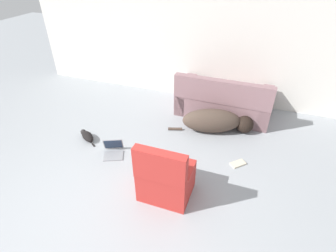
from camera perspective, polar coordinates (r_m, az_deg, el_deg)
name	(u,v)px	position (r m, az deg, el deg)	size (l,w,h in m)	color
ground_plane	(88,232)	(3.37, -17.02, -21.13)	(20.00, 20.00, 0.00)	#999EA3
wall_back	(183,38)	(5.50, 3.32, 18.52)	(6.69, 0.06, 2.45)	silver
couch	(223,102)	(5.14, 11.91, 5.19)	(1.76, 0.89, 0.84)	gray
dog	(216,121)	(4.64, 10.39, 1.03)	(1.48, 0.70, 0.43)	#4C3D33
cat	(87,136)	(4.66, -17.20, -2.08)	(0.44, 0.33, 0.13)	black
laptop_open	(113,149)	(4.24, -11.82, -4.88)	(0.41, 0.42, 0.23)	gray
book_cream	(238,164)	(4.12, 15.01, -7.91)	(0.25, 0.25, 0.02)	beige
side_chair	(165,178)	(3.36, -0.55, -11.29)	(0.64, 0.55, 0.86)	#B72D28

